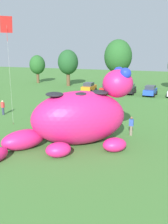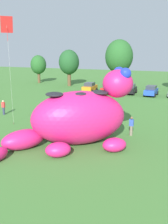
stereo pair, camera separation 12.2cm
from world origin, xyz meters
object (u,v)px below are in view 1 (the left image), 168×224
(spectator_wandering, at_px, (107,107))
(spectator_far_side, at_px, (131,126))
(spectator_mid_field, at_px, (107,106))
(car_black, at_px, (129,89))
(spectator_by_cars, at_px, (3,108))
(car_orange, at_px, (89,87))
(giant_inflatable_creature, at_px, (79,117))
(tethered_flying_kite, at_px, (6,27))
(car_red, at_px, (109,89))
(car_blue, at_px, (150,91))
(spectator_near_inflatable, at_px, (59,100))

(spectator_wandering, xyz_separation_m, spectator_far_side, (4.28, -6.35, 0.00))
(spectator_mid_field, xyz_separation_m, spectator_wandering, (0.16, -0.46, 0.00))
(car_black, bearing_deg, spectator_by_cars, -116.88)
(car_black, distance_m, spectator_far_side, 22.29)
(car_orange, distance_m, spectator_mid_field, 16.33)
(giant_inflatable_creature, xyz_separation_m, spectator_mid_field, (-1.01, 10.36, -1.34))
(giant_inflatable_creature, distance_m, tethered_flying_kite, 11.32)
(spectator_mid_field, distance_m, spectator_far_side, 8.12)
(giant_inflatable_creature, xyz_separation_m, car_orange, (-8.99, 24.60, -1.34))
(car_orange, xyz_separation_m, spectator_by_cars, (-2.94, -19.63, -0.01))
(car_red, bearing_deg, spectator_by_cars, -109.28)
(giant_inflatable_creature, xyz_separation_m, car_red, (-5.16, 24.34, -1.34))
(car_orange, distance_m, tethered_flying_kite, 23.93)
(car_black, xyz_separation_m, tethered_flying_kite, (-6.71, -22.98, 8.61))
(car_black, xyz_separation_m, car_blue, (3.62, -0.48, 0.00))
(car_blue, height_order, spectator_wandering, car_blue)
(giant_inflatable_creature, height_order, spectator_mid_field, giant_inflatable_creature)
(car_orange, bearing_deg, tethered_flying_kite, -88.40)
(spectator_by_cars, bearing_deg, giant_inflatable_creature, -22.62)
(car_blue, relative_size, spectator_by_cars, 2.43)
(spectator_near_inflatable, xyz_separation_m, tethered_flying_kite, (-0.24, -9.22, 8.61))
(car_orange, relative_size, spectator_by_cars, 2.45)
(car_black, xyz_separation_m, spectator_near_inflatable, (-6.47, -13.76, -0.01))
(car_blue, distance_m, spectator_by_cars, 24.19)
(giant_inflatable_creature, distance_m, car_red, 24.92)
(car_black, distance_m, spectator_mid_field, 14.91)
(car_red, xyz_separation_m, spectator_near_inflatable, (-2.97, -12.85, -0.01))
(spectator_near_inflatable, bearing_deg, car_black, 64.81)
(spectator_mid_field, bearing_deg, spectator_wandering, -70.94)
(tethered_flying_kite, bearing_deg, spectator_wandering, 45.40)
(giant_inflatable_creature, relative_size, spectator_far_side, 6.14)
(car_orange, relative_size, tethered_flying_kite, 0.40)
(spectator_far_side, bearing_deg, giant_inflatable_creature, -134.00)
(giant_inflatable_creature, xyz_separation_m, car_black, (-1.66, 25.26, -1.34))
(car_black, distance_m, spectator_by_cars, 22.74)
(car_blue, bearing_deg, spectator_near_inflatable, -127.24)
(car_orange, distance_m, car_red, 3.84)
(spectator_mid_field, height_order, tethered_flying_kite, tethered_flying_kite)
(giant_inflatable_creature, bearing_deg, car_orange, 110.08)
(car_blue, xyz_separation_m, spectator_wandering, (-2.81, -14.87, -0.01))
(car_black, height_order, spectator_far_side, car_black)
(car_black, bearing_deg, spectator_wandering, -86.98)
(car_black, bearing_deg, car_blue, -7.58)
(car_black, relative_size, spectator_near_inflatable, 2.44)
(spectator_far_side, bearing_deg, car_blue, 93.95)
(spectator_far_side, height_order, tethered_flying_kite, tethered_flying_kite)
(spectator_mid_field, bearing_deg, car_orange, 119.28)
(giant_inflatable_creature, bearing_deg, spectator_mid_field, 95.56)
(tethered_flying_kite, bearing_deg, spectator_far_side, 6.18)
(spectator_mid_field, bearing_deg, car_black, 92.50)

